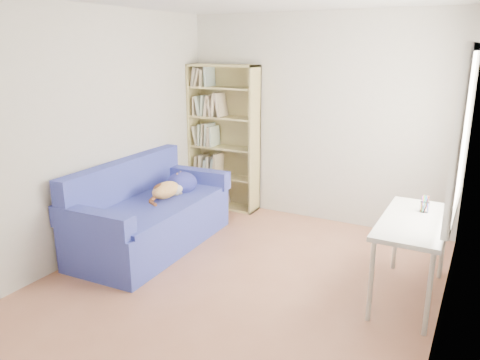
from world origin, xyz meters
name	(u,v)px	position (x,y,z in m)	size (l,w,h in m)	color
ground	(242,280)	(0.00, 0.00, 0.00)	(4.00, 4.00, 0.00)	#985E45
room_shell	(254,112)	(0.10, 0.03, 1.64)	(3.54, 4.04, 2.62)	silver
sofa	(150,215)	(-1.32, 0.28, 0.36)	(1.00, 1.98, 0.96)	navy
bookshelf	(224,144)	(-1.25, 1.83, 0.90)	(0.98, 0.31, 1.96)	tan
desk	(414,228)	(1.46, 0.43, 0.67)	(0.54, 1.18, 0.75)	silver
pen_cup	(425,206)	(1.50, 0.67, 0.81)	(0.08, 0.08, 0.15)	white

